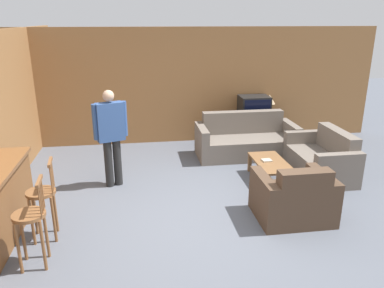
{
  "coord_description": "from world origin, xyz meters",
  "views": [
    {
      "loc": [
        -0.93,
        -4.78,
        2.76
      ],
      "look_at": [
        -0.08,
        0.85,
        0.85
      ],
      "focal_mm": 35.0,
      "sensor_mm": 36.0,
      "label": 1
    }
  ],
  "objects_px": {
    "coffee_table": "(271,164)",
    "bar_chair_mid": "(43,198)",
    "table_lamp": "(269,100)",
    "bar_chair_near": "(31,222)",
    "person_by_window": "(111,133)",
    "couch_far": "(246,141)",
    "tv_unit": "(253,128)",
    "book_on_table": "(267,160)",
    "loveseat_right": "(322,159)",
    "armchair_near": "(294,199)",
    "tv": "(254,106)"
  },
  "relations": [
    {
      "from": "bar_chair_near",
      "to": "couch_far",
      "type": "height_order",
      "value": "bar_chair_near"
    },
    {
      "from": "coffee_table",
      "to": "book_on_table",
      "type": "relative_size",
      "value": 5.97
    },
    {
      "from": "coffee_table",
      "to": "bar_chair_near",
      "type": "bearing_deg",
      "value": -151.8
    },
    {
      "from": "bar_chair_mid",
      "to": "tv_unit",
      "type": "bearing_deg",
      "value": 42.26
    },
    {
      "from": "tv_unit",
      "to": "bar_chair_near",
      "type": "bearing_deg",
      "value": -133.39
    },
    {
      "from": "bar_chair_near",
      "to": "coffee_table",
      "type": "distance_m",
      "value": 4.03
    },
    {
      "from": "coffee_table",
      "to": "book_on_table",
      "type": "height_order",
      "value": "book_on_table"
    },
    {
      "from": "bar_chair_mid",
      "to": "armchair_near",
      "type": "relative_size",
      "value": 1.03
    },
    {
      "from": "couch_far",
      "to": "tv",
      "type": "relative_size",
      "value": 3.08
    },
    {
      "from": "tv_unit",
      "to": "tv",
      "type": "height_order",
      "value": "tv"
    },
    {
      "from": "armchair_near",
      "to": "loveseat_right",
      "type": "xyz_separation_m",
      "value": [
        1.17,
        1.46,
        -0.01
      ]
    },
    {
      "from": "loveseat_right",
      "to": "coffee_table",
      "type": "height_order",
      "value": "loveseat_right"
    },
    {
      "from": "tv_unit",
      "to": "person_by_window",
      "type": "bearing_deg",
      "value": -147.29
    },
    {
      "from": "bar_chair_near",
      "to": "loveseat_right",
      "type": "relative_size",
      "value": 0.73
    },
    {
      "from": "coffee_table",
      "to": "bar_chair_mid",
      "type": "bearing_deg",
      "value": -159.61
    },
    {
      "from": "coffee_table",
      "to": "tv",
      "type": "xyz_separation_m",
      "value": [
        0.37,
        2.23,
        0.55
      ]
    },
    {
      "from": "loveseat_right",
      "to": "coffee_table",
      "type": "xyz_separation_m",
      "value": [
        -1.03,
        -0.14,
        0.01
      ]
    },
    {
      "from": "tv",
      "to": "person_by_window",
      "type": "distance_m",
      "value": 3.7
    },
    {
      "from": "coffee_table",
      "to": "person_by_window",
      "type": "bearing_deg",
      "value": 175.06
    },
    {
      "from": "couch_far",
      "to": "book_on_table",
      "type": "xyz_separation_m",
      "value": [
        -0.01,
        -1.33,
        0.07
      ]
    },
    {
      "from": "bar_chair_mid",
      "to": "tv_unit",
      "type": "distance_m",
      "value": 5.29
    },
    {
      "from": "armchair_near",
      "to": "tv_unit",
      "type": "xyz_separation_m",
      "value": [
        0.5,
        3.56,
        0.01
      ]
    },
    {
      "from": "armchair_near",
      "to": "loveseat_right",
      "type": "bearing_deg",
      "value": 51.37
    },
    {
      "from": "couch_far",
      "to": "coffee_table",
      "type": "height_order",
      "value": "couch_far"
    },
    {
      "from": "bar_chair_mid",
      "to": "loveseat_right",
      "type": "distance_m",
      "value": 4.81
    },
    {
      "from": "person_by_window",
      "to": "tv",
      "type": "bearing_deg",
      "value": 32.67
    },
    {
      "from": "armchair_near",
      "to": "loveseat_right",
      "type": "height_order",
      "value": "armchair_near"
    },
    {
      "from": "bar_chair_near",
      "to": "armchair_near",
      "type": "bearing_deg",
      "value": 9.6
    },
    {
      "from": "loveseat_right",
      "to": "bar_chair_mid",
      "type": "bearing_deg",
      "value": -162.39
    },
    {
      "from": "bar_chair_mid",
      "to": "table_lamp",
      "type": "distance_m",
      "value": 5.57
    },
    {
      "from": "couch_far",
      "to": "tv_unit",
      "type": "height_order",
      "value": "couch_far"
    },
    {
      "from": "bar_chair_near",
      "to": "table_lamp",
      "type": "bearing_deg",
      "value": 44.11
    },
    {
      "from": "couch_far",
      "to": "bar_chair_mid",
      "type": "bearing_deg",
      "value": -142.35
    },
    {
      "from": "bar_chair_near",
      "to": "loveseat_right",
      "type": "height_order",
      "value": "bar_chair_near"
    },
    {
      "from": "table_lamp",
      "to": "person_by_window",
      "type": "height_order",
      "value": "person_by_window"
    },
    {
      "from": "tv_unit",
      "to": "table_lamp",
      "type": "bearing_deg",
      "value": 0.0
    },
    {
      "from": "table_lamp",
      "to": "armchair_near",
      "type": "bearing_deg",
      "value": -103.5
    },
    {
      "from": "table_lamp",
      "to": "bar_chair_near",
      "type": "bearing_deg",
      "value": -135.89
    },
    {
      "from": "armchair_near",
      "to": "tv_unit",
      "type": "bearing_deg",
      "value": 82.04
    },
    {
      "from": "bar_chair_mid",
      "to": "couch_far",
      "type": "xyz_separation_m",
      "value": [
        3.49,
        2.69,
        -0.26
      ]
    },
    {
      "from": "couch_far",
      "to": "loveseat_right",
      "type": "xyz_separation_m",
      "value": [
        1.09,
        -1.24,
        -0.0
      ]
    },
    {
      "from": "bar_chair_near",
      "to": "bar_chair_mid",
      "type": "relative_size",
      "value": 1.0
    },
    {
      "from": "loveseat_right",
      "to": "table_lamp",
      "type": "relative_size",
      "value": 3.1
    },
    {
      "from": "tv_unit",
      "to": "book_on_table",
      "type": "bearing_deg",
      "value": -101.15
    },
    {
      "from": "armchair_near",
      "to": "person_by_window",
      "type": "relative_size",
      "value": 0.62
    },
    {
      "from": "coffee_table",
      "to": "tv_unit",
      "type": "height_order",
      "value": "tv_unit"
    },
    {
      "from": "table_lamp",
      "to": "tv_unit",
      "type": "bearing_deg",
      "value": -180.0
    },
    {
      "from": "bar_chair_near",
      "to": "tv_unit",
      "type": "distance_m",
      "value": 5.7
    },
    {
      "from": "bar_chair_mid",
      "to": "book_on_table",
      "type": "height_order",
      "value": "bar_chair_mid"
    },
    {
      "from": "tv_unit",
      "to": "book_on_table",
      "type": "height_order",
      "value": "tv_unit"
    }
  ]
}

